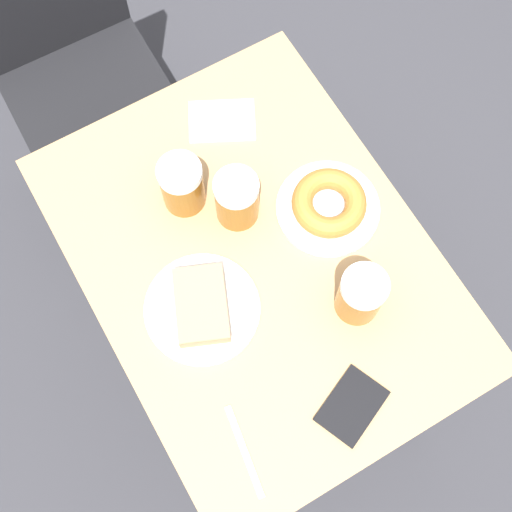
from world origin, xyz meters
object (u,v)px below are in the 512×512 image
Objects in this scene: beer_mug_right at (237,199)px; napkin_folded at (222,121)px; plate_with_cake at (202,307)px; chair at (70,57)px; beer_mug_center at (182,185)px; fork at (244,451)px; beer_mug_left at (361,295)px; plate_with_donut at (329,205)px; passport_near_edge at (352,406)px.

napkin_folded is at bearing 69.30° from beer_mug_right.
plate_with_cake is 1.32× the size of napkin_folded.
beer_mug_center reaches higher than chair.
chair is 3.85× the size of plate_with_cake.
chair is at bearing 84.40° from fork.
beer_mug_left is at bearing 21.83° from fork.
napkin_folded is at bearing 37.91° from beer_mug_center.
chair reaches higher than plate_with_cake.
beer_mug_right is at bearing 151.81° from plate_with_donut.
napkin_folded is at bearing 93.16° from beer_mug_left.
napkin_folded is (0.15, 0.12, -0.06)m from beer_mug_center.
beer_mug_center is at bearing -142.09° from napkin_folded.
passport_near_edge is (0.10, -1.12, 0.22)m from chair.
beer_mug_left is (-0.06, -0.20, 0.04)m from plate_with_donut.
plate_with_donut reaches higher than plate_with_cake.
beer_mug_center is at bearing -85.44° from chair.
chair reaches higher than napkin_folded.
beer_mug_left is 0.75× the size of fork.
fork is at bearing 172.02° from passport_near_edge.
chair is 1.15m from passport_near_edge.
passport_near_edge is (-0.17, -0.36, -0.02)m from plate_with_donut.
plate_with_cake is 0.22m from beer_mug_right.
plate_with_donut is at bearing 10.11° from plate_with_cake.
plate_with_donut is (0.28, -0.77, 0.24)m from chair.
chair is at bearing 86.83° from plate_with_cake.
napkin_folded is at bearing 82.35° from passport_near_edge.
chair is 0.86m from plate_with_cake.
chair is 5.73× the size of passport_near_edge.
napkin_folded is at bearing 106.72° from plate_with_donut.
beer_mug_left and beer_mug_center have the same top height.
plate_with_donut is 0.40m from passport_near_edge.
beer_mug_center is at bearing 116.25° from beer_mug_left.
beer_mug_center is 0.85× the size of passport_near_edge.
beer_mug_right is (0.08, -0.08, 0.00)m from beer_mug_center.
beer_mug_center is (-0.24, 0.17, 0.04)m from plate_with_donut.
beer_mug_left and beer_mug_right have the same top height.
napkin_folded is (-0.03, 0.48, -0.06)m from beer_mug_left.
beer_mug_left reaches higher than fork.
napkin_folded is 0.99× the size of fork.
beer_mug_center reaches higher than passport_near_edge.
chair is at bearing 95.28° from passport_near_edge.
plate_with_cake reaches higher than napkin_folded.
beer_mug_right is 0.47m from fork.
chair is 6.71× the size of beer_mug_right.
beer_mug_left reaches higher than plate_with_donut.
beer_mug_center reaches higher than plate_with_cake.
beer_mug_center is at bearing 73.76° from fork.
beer_mug_center is 0.53m from passport_near_edge.
beer_mug_right is (-0.10, 0.28, 0.00)m from beer_mug_left.
napkin_folded is 0.68m from fork.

